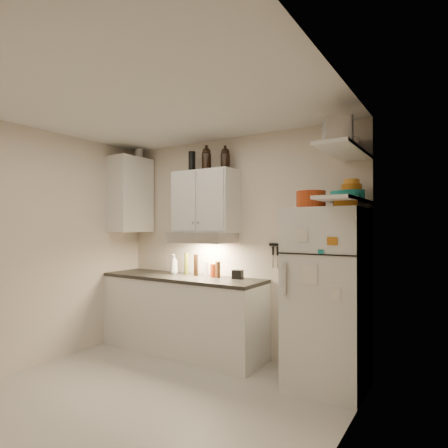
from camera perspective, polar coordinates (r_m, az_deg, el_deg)
The scene contains 36 objects.
floor at distance 3.66m, azimuth -12.07°, elevation -25.13°, with size 3.20×3.00×0.02m, color beige.
ceiling at distance 3.50m, azimuth -12.01°, elevation 17.70°, with size 3.20×3.00×0.02m, color silver.
back_wall at distance 4.54m, azimuth 1.47°, elevation -3.21°, with size 3.20×0.02×2.60m, color beige.
left_wall at distance 4.61m, azimuth -26.50°, elevation -3.13°, with size 0.02×3.00×2.60m, color beige.
right_wall at distance 2.49m, azimuth 15.55°, elevation -5.55°, with size 0.02×3.00×2.60m, color beige.
base_cabinet at distance 4.72m, azimuth -6.44°, elevation -13.66°, with size 2.10×0.60×0.88m, color white.
countertop at distance 4.63m, azimuth -6.44°, elevation -8.12°, with size 2.10×0.62×0.04m, color #272521.
upper_cabinet at distance 4.56m, azimuth -2.91°, elevation 3.41°, with size 0.80×0.33×0.75m, color white.
side_cabinet at distance 5.21m, azimuth -14.05°, elevation 4.33°, with size 0.33×0.55×1.00m, color white.
range_hood at distance 4.50m, azimuth -3.39°, elevation -2.09°, with size 0.76×0.46×0.12m, color silver.
fridge at distance 3.76m, azimuth 15.45°, elevation -10.71°, with size 0.70×0.68×1.70m, color silver.
shelf_hi at distance 3.57m, azimuth 17.89°, elevation 10.53°, with size 0.30×0.95×0.03m, color white.
shelf_lo at distance 3.52m, azimuth 17.90°, elevation 3.47°, with size 0.30×0.95×0.03m, color white.
knife_strip at distance 4.19m, azimuth 9.53°, elevation -3.16°, with size 0.42×0.02×0.03m, color black.
dutch_oven at distance 3.65m, azimuth 13.09°, elevation 3.64°, with size 0.28×0.28×0.16m, color #A83713.
book_stack at distance 3.46m, azimuth 17.95°, elevation 3.21°, with size 0.19×0.24×0.08m, color #B96917.
spice_jar at distance 3.65m, azimuth 16.86°, elevation 3.30°, with size 0.07×0.07×0.11m, color silver.
stock_pot at distance 3.96m, azimuth 18.23°, elevation 10.97°, with size 0.24×0.24×0.17m, color silver.
tin_a at distance 3.57m, azimuth 16.91°, elevation 12.62°, with size 0.22×0.20×0.22m, color #AAAAAD.
tin_b at distance 3.32m, azimuth 17.04°, elevation 13.44°, with size 0.20×0.20×0.20m, color #AAAAAD.
bowl_teal at distance 3.79m, azimuth 18.91°, elevation 4.15°, with size 0.24×0.24×0.10m, color #178380.
bowl_orange at distance 3.79m, azimuth 18.87°, elevation 5.30°, with size 0.19×0.19×0.06m, color #BE6311.
bowl_yellow at distance 3.80m, azimuth 18.86°, elevation 6.09°, with size 0.15×0.15×0.05m, color orange.
plates at distance 3.53m, azimuth 18.02°, elevation 4.24°, with size 0.26×0.26×0.07m, color #178380.
growler_a at distance 4.53m, azimuth -2.70°, elevation 9.94°, with size 0.11×0.11×0.27m, color black, non-canonical shape.
growler_b at distance 4.50m, azimuth 0.19°, elevation 9.95°, with size 0.11×0.11×0.26m, color black, non-canonical shape.
thermos_a at distance 4.66m, azimuth -4.94°, elevation 9.25°, with size 0.07×0.07×0.21m, color black.
thermos_b at distance 4.71m, azimuth -4.90°, elevation 9.43°, with size 0.09×0.09×0.25m, color black.
side_jar at distance 5.35m, azimuth -12.85°, elevation 10.35°, with size 0.10×0.10×0.14m, color silver.
soap_bottle at distance 4.83m, azimuth -7.62°, elevation -5.87°, with size 0.11×0.11×0.28m, color white.
pepper_mill at distance 4.44m, azimuth -0.94°, elevation -6.96°, with size 0.06×0.06×0.19m, color brown.
oil_bottle at distance 4.76m, azimuth -5.77°, elevation -6.03°, with size 0.05×0.05×0.27m, color #585B16.
vinegar_bottle at distance 4.62m, azimuth -4.30°, elevation -6.25°, with size 0.05×0.05×0.26m, color black.
clear_bottle at distance 4.57m, azimuth -2.77°, elevation -6.83°, with size 0.06×0.06×0.18m, color silver.
red_jar at distance 4.49m, azimuth -1.63°, elevation -7.10°, with size 0.08×0.08×0.16m, color #A83713.
caddy at distance 4.35m, azimuth 2.09°, elevation -7.68°, with size 0.12×0.09×0.10m, color black.
Camera 1 is at (2.33, -2.37, 1.53)m, focal length 30.00 mm.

